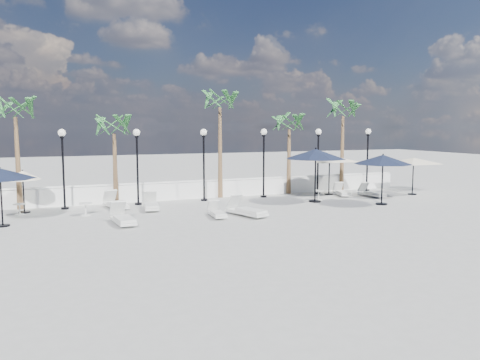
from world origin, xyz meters
name	(u,v)px	position (x,y,z in m)	size (l,w,h in m)	color
ground	(252,224)	(0.00, 0.00, 0.00)	(100.00, 100.00, 0.00)	#969691
balustrade	(199,190)	(0.00, 7.50, 0.47)	(26.00, 0.30, 1.01)	white
lamppost_1	(63,157)	(-7.00, 6.50, 2.49)	(0.36, 0.36, 3.84)	black
lamppost_2	(137,156)	(-3.50, 6.50, 2.49)	(0.36, 0.36, 3.84)	black
lamppost_3	(204,154)	(0.00, 6.50, 2.49)	(0.36, 0.36, 3.84)	black
lamppost_4	(264,153)	(3.50, 6.50, 2.49)	(0.36, 0.36, 3.84)	black
lamppost_5	(318,152)	(7.00, 6.50, 2.49)	(0.36, 0.36, 3.84)	black
lamppost_6	(368,151)	(10.50, 6.50, 2.49)	(0.36, 0.36, 3.84)	black
palm_0	(15,114)	(-9.00, 7.30, 4.53)	(2.60, 2.60, 5.50)	brown
palm_1	(114,130)	(-4.50, 7.30, 3.75)	(2.60, 2.60, 4.70)	brown
palm_2	(220,105)	(1.20, 7.30, 5.12)	(2.60, 2.60, 6.10)	brown
palm_3	(289,127)	(5.50, 7.30, 3.95)	(2.60, 2.60, 4.90)	brown
palm_4	(343,114)	(9.20, 7.30, 4.73)	(2.60, 2.60, 5.70)	brown
lounger_0	(115,203)	(-4.72, 5.76, 0.25)	(1.08, 2.10, 0.75)	silver
lounger_2	(123,218)	(-4.90, 1.88, 0.26)	(0.88, 2.10, 0.77)	silver
lounger_3	(246,210)	(0.44, 1.65, 0.27)	(1.35, 2.27, 0.81)	silver
lounger_4	(151,205)	(-3.17, 4.81, 0.25)	(0.89, 2.04, 0.74)	silver
lounger_5	(217,213)	(-0.86, 1.87, 0.20)	(0.65, 1.65, 0.60)	silver
lounger_6	(342,192)	(7.91, 5.34, 0.22)	(1.00, 1.83, 0.65)	silver
lounger_7	(372,193)	(9.26, 4.37, 0.23)	(0.75, 1.86, 0.68)	silver
side_table_0	(20,208)	(-8.92, 5.71, 0.30)	(0.52, 0.52, 0.50)	silver
side_table_1	(86,208)	(-6.17, 4.40, 0.34)	(0.59, 0.59, 0.57)	silver
side_table_2	(319,194)	(5.83, 4.44, 0.32)	(0.54, 0.54, 0.52)	silver
parasol_navy_left	(0,174)	(-9.39, 3.24, 2.10)	(2.69, 2.69, 2.38)	black
parasol_navy_mid	(316,154)	(5.32, 3.96, 2.52)	(3.19, 3.19, 2.86)	black
parasol_navy_right	(383,160)	(8.03, 1.96, 2.29)	(2.90, 2.90, 2.60)	black
parasol_cream_sq_a	(330,155)	(7.49, 6.03, 2.29)	(5.05, 5.05, 2.48)	black
parasol_cream_sq_b	(414,158)	(12.00, 4.19, 2.15)	(4.63, 4.63, 2.32)	black
parasol_cream_small	(23,176)	(-8.76, 6.20, 1.71)	(1.62, 1.62, 1.99)	black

